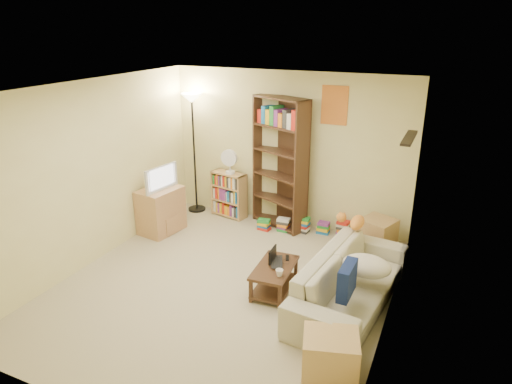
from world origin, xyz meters
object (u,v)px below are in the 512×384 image
Objects in this scene: tabby_cat at (354,222)px; mug at (279,273)px; tall_bookshelf at (280,160)px; desk_fan at (229,160)px; side_table at (377,235)px; tv_stand at (161,210)px; floor_lamp at (193,119)px; sofa at (351,281)px; short_bookshelf at (229,195)px; coffee_table at (274,276)px; end_cabinet at (330,356)px; laptop at (281,262)px; television at (158,177)px.

mug is at bearing -118.45° from tabby_cat.
tall_bookshelf reaches higher than desk_fan.
desk_fan reaches higher than side_table.
side_table is at bearing 65.00° from mug.
floor_lamp is at bearing 95.98° from tv_stand.
side_table is at bearing 5.06° from sofa.
short_bookshelf is (-0.93, 0.00, -0.73)m from tall_bookshelf.
end_cabinet is (1.03, -1.14, 0.01)m from coffee_table.
mug is 0.16× the size of tv_stand.
coffee_table is 1.10× the size of tv_stand.
floor_lamp is (-0.66, 0.00, 1.27)m from short_bookshelf.
laptop is at bearing 63.48° from coffee_table.
laptop is at bearing -129.90° from tabby_cat.
television is at bearing 83.27° from sofa.
sofa is 2.79× the size of short_bookshelf.
tabby_cat is at bearing 9.93° from tv_stand.
end_cabinet is at bearing -112.39° from television.
sofa reaches higher than end_cabinet.
laptop is 3.20m from floor_lamp.
coffee_table is 0.29m from mug.
mug is (-0.79, -0.30, 0.08)m from sofa.
television is (-2.46, 1.07, 0.53)m from mug.
television is 0.32× the size of tall_bookshelf.
laptop is 2.47m from desk_fan.
tabby_cat is 3.08m from television.
tabby_cat is at bearing 61.55° from mug.
side_table is 0.97× the size of end_cabinet.
coffee_table is 2.56m from desk_fan.
floor_lamp is (0.05, 1.00, 0.75)m from television.
tall_bookshelf is 5.04× the size of desk_fan.
tall_bookshelf is (1.64, 1.00, 0.20)m from television.
floor_lamp is (0.05, 1.00, 1.30)m from tv_stand.
tall_bookshelf is at bearing 146.81° from tabby_cat.
floor_lamp reaches higher than mug.
short_bookshelf is at bearing 131.14° from end_cabinet.
coffee_table is (-0.93, -0.11, -0.10)m from sofa.
side_table is (0.93, 1.51, -0.11)m from laptop.
short_bookshelf is at bearing 61.77° from sofa.
side_table is at bearing 21.12° from tv_stand.
television is (-3.07, -0.06, 0.21)m from tabby_cat.
tall_bookshelf reaches higher than short_bookshelf.
short_bookshelf reaches higher than tv_stand.
tv_stand is 0.91× the size of short_bookshelf.
mug is at bearing -14.86° from tv_stand.
tabby_cat is 0.62× the size of short_bookshelf.
laptop is at bearing 107.81° from mug.
tall_bookshelf is at bearing 2.71° from desk_fan.
coffee_table is 6.84× the size of mug.
desk_fan is 4.04m from end_cabinet.
desk_fan reaches higher than mug.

